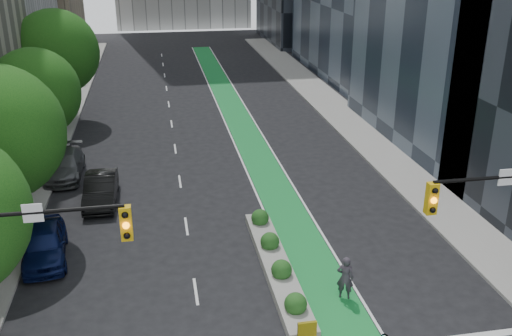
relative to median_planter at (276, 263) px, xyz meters
name	(u,v)px	position (x,y,z in m)	size (l,w,h in m)	color
sidewalk_left	(41,151)	(-13.00, 17.96, -0.30)	(3.60, 90.00, 0.15)	gray
sidewalk_right	(362,132)	(10.60, 17.96, -0.30)	(3.60, 90.00, 0.15)	gray
bike_lane_paint	(239,120)	(1.80, 22.96, -0.37)	(2.20, 70.00, 0.01)	#178135
tree_midfar	(35,93)	(-12.20, 14.96, 4.57)	(5.60, 5.60, 7.76)	black
tree_far	(56,52)	(-12.20, 24.96, 5.32)	(6.60, 6.60, 9.00)	black
median_planter	(276,263)	(0.00, 0.00, 0.00)	(1.20, 10.26, 1.10)	gray
cyclist	(345,278)	(2.32, -2.55, 0.59)	(0.70, 0.46, 1.92)	#352F39
parked_car_left_near	(44,243)	(-10.32, 2.88, 0.44)	(1.91, 4.75, 1.62)	#0B1646
parked_car_left_mid	(101,189)	(-8.20, 8.77, 0.42)	(1.68, 4.81, 1.59)	black
parked_car_left_far	(65,165)	(-10.70, 13.11, 0.39)	(2.13, 5.24, 1.52)	#55575A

